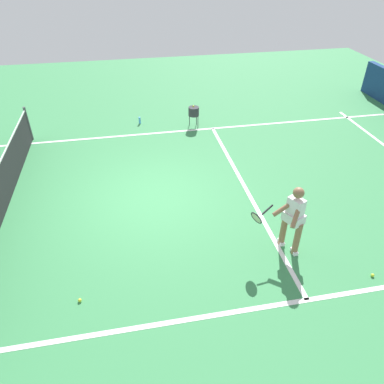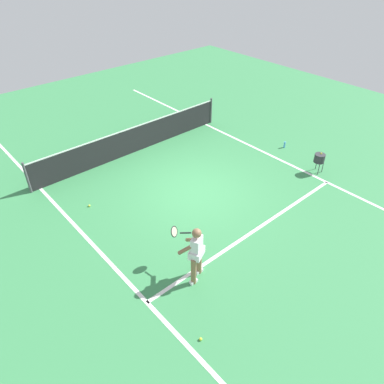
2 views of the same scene
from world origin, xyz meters
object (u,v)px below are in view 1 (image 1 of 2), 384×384
at_px(ball_hopper, 194,111).
at_px(water_bottle, 140,120).
at_px(tennis_ball_mid, 373,275).
at_px(tennis_ball_far, 80,300).
at_px(tennis_player, 292,217).

xyz_separation_m(ball_hopper, water_bottle, (0.58, 1.83, -0.43)).
bearing_deg(water_bottle, ball_hopper, -107.54).
bearing_deg(tennis_ball_mid, tennis_ball_far, 85.33).
bearing_deg(tennis_ball_mid, ball_hopper, 15.86).
bearing_deg(tennis_ball_far, ball_hopper, -26.43).
xyz_separation_m(tennis_player, water_bottle, (6.95, 2.60, -0.73)).
height_order(tennis_ball_mid, water_bottle, water_bottle).
relative_size(tennis_ball_far, water_bottle, 0.28).
xyz_separation_m(tennis_ball_mid, tennis_ball_far, (0.45, 5.57, 0.00)).
height_order(tennis_player, tennis_ball_far, tennis_player).
distance_m(tennis_player, tennis_ball_mid, 1.89).
xyz_separation_m(tennis_ball_mid, water_bottle, (7.99, 3.94, 0.09)).
bearing_deg(tennis_ball_mid, tennis_player, 52.07).
height_order(tennis_player, tennis_ball_mid, tennis_player).
bearing_deg(ball_hopper, tennis_ball_mid, -164.14).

